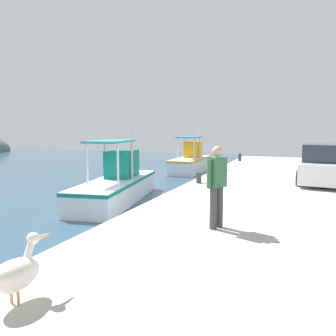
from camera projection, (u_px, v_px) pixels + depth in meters
name	position (u px, v px, depth m)	size (l,w,h in m)	color
quay_pier	(333.00, 231.00, 8.22)	(36.00, 10.00, 0.80)	#BCB7AD
fishing_boat_second	(117.00, 184.00, 13.52)	(6.42, 2.84, 3.12)	white
fishing_boat_third	(191.00, 161.00, 22.85)	(5.37, 1.88, 3.22)	white
pelican	(17.00, 272.00, 4.01)	(0.96, 0.40, 0.82)	tan
fisherman_standing	(217.00, 183.00, 7.03)	(0.53, 0.39, 1.79)	#3F3F42
parked_car	(325.00, 165.00, 13.10)	(4.23, 2.14, 1.57)	black
mooring_bollard_second	(199.00, 178.00, 13.09)	(0.21, 0.21, 0.43)	#333338
mooring_bollard_third	(223.00, 166.00, 17.35)	(0.27, 0.27, 0.43)	#333338
mooring_bollard_fourth	(240.00, 157.00, 22.16)	(0.20, 0.20, 0.52)	#333338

